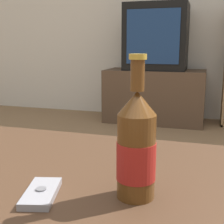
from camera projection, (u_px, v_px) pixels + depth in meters
name	position (u px, v px, depth m)	size (l,w,h in m)	color
tv_stand	(155.00, 96.00, 3.26)	(1.01, 0.48, 0.54)	#4C3828
television	(156.00, 37.00, 3.14)	(0.62, 0.42, 0.65)	black
beer_bottle	(136.00, 147.00, 0.59)	(0.08, 0.08, 0.28)	#563314
cell_phone	(41.00, 193.00, 0.61)	(0.09, 0.13, 0.02)	gray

